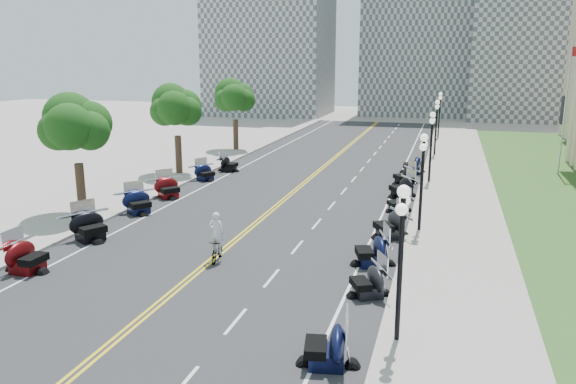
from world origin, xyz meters
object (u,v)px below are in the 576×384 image
(motorcycle_n_3, at_px, (327,343))
(bicycle, at_px, (217,250))
(flagpole, at_px, (565,109))
(cyclist_rider, at_px, (216,218))

(motorcycle_n_3, distance_m, bicycle, 9.64)
(flagpole, distance_m, cyclist_rider, 30.59)
(motorcycle_n_3, bearing_deg, flagpole, 150.08)
(bicycle, xyz_separation_m, cyclist_rider, (0.00, 0.00, 1.45))
(flagpole, relative_size, bicycle, 5.94)
(bicycle, bearing_deg, flagpole, 46.89)
(flagpole, distance_m, motorcycle_n_3, 34.08)
(motorcycle_n_3, relative_size, cyclist_rider, 1.06)
(bicycle, height_order, cyclist_rider, cyclist_rider)
(motorcycle_n_3, height_order, cyclist_rider, cyclist_rider)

